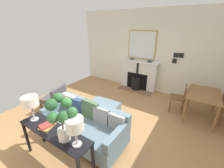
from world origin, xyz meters
name	(u,v)px	position (x,y,z in m)	size (l,w,h in m)	color
ground_plane	(106,124)	(0.00, 0.00, 0.00)	(5.39, 5.62, 0.01)	#A87A4C
wall_left	(148,52)	(-2.70, 0.00, 1.44)	(0.12, 5.62, 2.88)	silver
fireplace	(138,77)	(-2.48, -0.23, 0.50)	(0.58, 1.46, 1.11)	brown
mirror_over_mantel	(142,45)	(-2.61, -0.23, 1.68)	(0.04, 1.05, 1.00)	tan
mantel_bowl_near	(132,59)	(-2.52, -0.55, 1.14)	(0.13, 0.13, 0.05)	#334C56
mantel_bowl_far	(149,61)	(-2.52, 0.15, 1.14)	(0.16, 0.16, 0.05)	#334C56
sofa	(85,124)	(0.63, -0.10, 0.36)	(0.85, 1.84, 0.84)	#B2B2B7
ottoman	(104,108)	(-0.26, -0.26, 0.24)	(0.58, 0.82, 0.40)	#B2B2B7
armchair_accent	(55,97)	(0.25, -1.62, 0.43)	(0.79, 0.72, 0.75)	brown
console_table	(54,135)	(1.38, -0.09, 0.64)	(0.36, 1.47, 0.73)	black
table_lamp_near_end	(30,102)	(1.38, -0.64, 1.11)	(0.27, 0.27, 0.48)	#B2B2B7
table_lamp_far_end	(75,125)	(1.38, 0.46, 1.08)	(0.25, 0.25, 0.46)	#B2B2B7
potted_plant	(61,114)	(1.39, 0.21, 1.18)	(0.41, 0.48, 0.70)	silver
book_stack	(47,126)	(1.37, -0.27, 0.75)	(0.28, 0.25, 0.05)	olive
dining_table	(203,97)	(-1.60, 1.96, 0.64)	(1.09, 0.75, 0.74)	olive
dining_chair_near_fireplace	(181,96)	(-1.61, 1.44, 0.51)	(0.45, 0.45, 0.85)	brown
photo_gallery_row	(177,57)	(-2.62, 1.02, 1.37)	(0.02, 0.31, 0.35)	black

